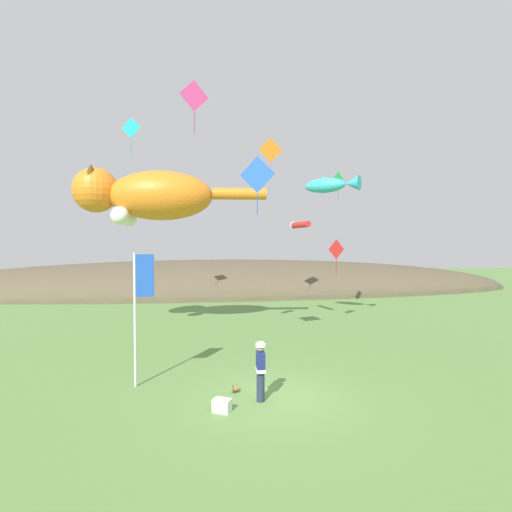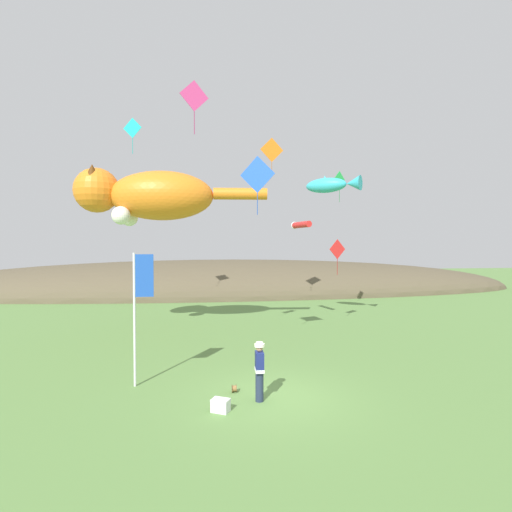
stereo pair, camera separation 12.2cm
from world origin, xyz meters
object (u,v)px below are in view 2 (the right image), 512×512
festival_banner_pole (139,299)px  kite_diamond_teal (132,128)px  kite_spool (234,388)px  kite_diamond_green (340,180)px  kite_diamond_orange (272,150)px  kite_diamond_red (337,250)px  picnic_cooler (221,405)px  kite_giant_cat (148,196)px  kite_fish_windsock (332,185)px  kite_tube_streamer (301,225)px  kite_diamond_pink (194,96)px  kite_diamond_blue (257,175)px  festival_attendant (259,369)px

festival_banner_pole → kite_diamond_teal: kite_diamond_teal is taller
kite_spool → kite_diamond_green: bearing=56.9°
kite_diamond_orange → kite_diamond_red: (3.38, -2.39, -6.08)m
picnic_cooler → kite_diamond_teal: bearing=108.9°
kite_giant_cat → kite_fish_windsock: bearing=2.4°
kite_tube_streamer → kite_diamond_pink: 9.88m
festival_banner_pole → kite_diamond_blue: kite_diamond_blue is taller
kite_diamond_orange → kite_diamond_teal: bearing=-177.6°
kite_giant_cat → kite_diamond_orange: 8.33m
festival_banner_pole → kite_diamond_pink: kite_diamond_pink is taller
kite_fish_windsock → kite_diamond_red: kite_fish_windsock is taller
kite_diamond_blue → kite_spool: bearing=-108.0°
kite_fish_windsock → kite_diamond_green: kite_diamond_green is taller
kite_spool → kite_diamond_orange: size_ratio=0.10×
festival_attendant → kite_tube_streamer: kite_tube_streamer is taller
picnic_cooler → kite_diamond_pink: bearing=98.5°
festival_attendant → kite_diamond_pink: size_ratio=0.83×
kite_spool → kite_diamond_red: kite_diamond_red is taller
festival_attendant → kite_fish_windsock: 13.53m
festival_banner_pole → kite_tube_streamer: 12.24m
kite_fish_windsock → kite_diamond_red: size_ratio=1.48×
picnic_cooler → kite_diamond_blue: bearing=71.6°
kite_tube_streamer → kite_diamond_blue: bearing=-119.7°
kite_diamond_blue → kite_diamond_green: size_ratio=1.27×
picnic_cooler → kite_diamond_teal: kite_diamond_teal is taller
kite_diamond_green → festival_attendant: bearing=-119.0°
kite_giant_cat → kite_diamond_pink: bearing=-64.2°
kite_diamond_teal → kite_diamond_red: 13.69m
kite_giant_cat → kite_diamond_green: kite_diamond_green is taller
kite_diamond_green → kite_tube_streamer: bearing=-150.0°
kite_diamond_teal → festival_attendant: bearing=-65.6°
kite_diamond_blue → kite_diamond_green: bearing=50.5°
festival_banner_pole → kite_diamond_orange: bearing=59.6°
festival_attendant → kite_diamond_blue: kite_diamond_blue is taller
kite_fish_windsock → kite_diamond_red: 3.67m
festival_attendant → kite_spool: size_ratio=7.33×
kite_diamond_teal → kite_diamond_red: (11.60, -2.04, -6.99)m
festival_banner_pole → kite_diamond_blue: 7.08m
festival_attendant → kite_diamond_teal: (-5.59, 12.31, 10.41)m
picnic_cooler → festival_banner_pole: size_ratio=0.13×
kite_spool → kite_fish_windsock: size_ratio=0.08×
kite_fish_windsock → kite_diamond_teal: bearing=168.7°
kite_spool → festival_banner_pole: size_ratio=0.06×
kite_diamond_orange → kite_diamond_green: (4.27, -0.17, -1.74)m
kite_diamond_pink → kite_fish_windsock: bearing=36.3°
kite_tube_streamer → kite_diamond_blue: (-3.40, -5.96, 1.75)m
festival_attendant → kite_spool: festival_attendant is taller
kite_spool → kite_diamond_red: 12.34m
kite_fish_windsock → kite_diamond_orange: kite_diamond_orange is taller
kite_diamond_orange → kite_diamond_red: bearing=-35.2°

